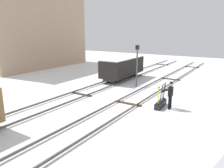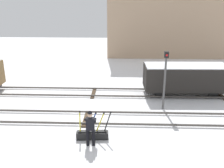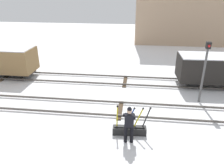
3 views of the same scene
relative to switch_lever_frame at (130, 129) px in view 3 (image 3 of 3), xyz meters
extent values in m
plane|color=white|center=(-0.60, 2.02, -0.25)|extent=(60.00, 60.00, 0.00)
cube|color=#4C4742|center=(-0.60, 1.30, -0.12)|extent=(44.00, 0.07, 0.10)
cube|color=#4C4742|center=(-0.60, 2.74, -0.12)|extent=(44.00, 0.07, 0.10)
cube|color=#423323|center=(-0.60, 2.02, -0.21)|extent=(0.24, 1.94, 0.08)
cube|color=#4C4742|center=(-0.60, 5.30, -0.12)|extent=(44.00, 0.07, 0.10)
cube|color=#4C4742|center=(-0.60, 6.74, -0.12)|extent=(44.00, 0.07, 0.10)
cube|color=#423323|center=(-9.40, 6.02, -0.21)|extent=(0.24, 1.94, 0.08)
cube|color=#423323|center=(-0.60, 6.02, -0.21)|extent=(0.24, 1.94, 0.08)
cube|color=black|center=(-0.01, 0.00, -0.07)|extent=(1.54, 0.46, 0.36)
cube|color=black|center=(-0.01, 0.00, 0.14)|extent=(1.38, 0.29, 0.06)
cylinder|color=yellow|center=(-0.57, -0.04, 0.64)|extent=(0.08, 0.06, 1.05)
sphere|color=black|center=(-0.56, -0.04, 1.16)|extent=(0.09, 0.09, 0.09)
cylinder|color=#1E47B7|center=(-0.01, 0.00, 0.60)|extent=(0.43, 0.08, 1.00)
sphere|color=black|center=(0.18, 0.01, 1.09)|extent=(0.09, 0.09, 0.09)
cylinder|color=yellow|center=(0.37, 0.02, 0.60)|extent=(0.43, 0.08, 1.00)
sphere|color=black|center=(0.55, 0.04, 1.09)|extent=(0.09, 0.09, 0.09)
cylinder|color=black|center=(0.71, 0.05, 0.61)|extent=(0.36, 0.08, 1.02)
sphere|color=black|center=(0.86, 0.06, 1.12)|extent=(0.09, 0.09, 0.09)
cylinder|color=black|center=(-0.15, -0.60, 0.16)|extent=(0.15, 0.15, 0.81)
cylinder|color=black|center=(0.11, -0.58, 0.16)|extent=(0.15, 0.15, 0.81)
cube|color=black|center=(-0.02, -0.59, 0.85)|extent=(0.39, 0.26, 0.57)
sphere|color=tan|center=(-0.02, -0.59, 1.29)|extent=(0.22, 0.22, 0.22)
sphere|color=black|center=(-0.02, -0.59, 1.38)|extent=(0.20, 0.20, 0.20)
cylinder|color=black|center=(-0.25, -0.36, 0.94)|extent=(0.14, 0.54, 0.33)
cylinder|color=black|center=(0.17, -0.31, 0.89)|extent=(0.15, 0.56, 0.23)
cylinder|color=#4C4C4C|center=(3.87, 3.60, 1.33)|extent=(0.12, 0.12, 3.16)
cube|color=black|center=(3.87, 3.60, 3.09)|extent=(0.24, 0.24, 0.36)
sphere|color=red|center=(3.87, 3.47, 3.09)|extent=(0.14, 0.14, 0.14)
cube|color=tan|center=(6.55, 19.48, 4.26)|extent=(13.59, 5.12, 9.01)
cube|color=#2D2B28|center=(5.69, 6.02, 0.15)|extent=(5.32, 1.33, 0.20)
cube|color=black|center=(5.69, 6.02, 1.03)|extent=(5.62, 2.14, 1.56)
cube|color=white|center=(5.69, 6.02, 1.85)|extent=(5.51, 2.05, 0.06)
cylinder|color=black|center=(3.89, 5.42, 0.10)|extent=(0.70, 0.12, 0.70)
cylinder|color=black|center=(3.86, 6.52, 0.10)|extent=(0.70, 0.12, 0.70)
cylinder|color=black|center=(-8.23, 5.46, 0.10)|extent=(0.70, 0.11, 0.70)
cylinder|color=black|center=(-8.22, 6.55, 0.10)|extent=(0.70, 0.11, 0.70)
camera|label=1|loc=(-12.63, -4.41, 4.42)|focal=34.97mm
camera|label=2|loc=(1.34, -10.71, 6.17)|focal=41.03mm
camera|label=3|loc=(0.21, -8.54, 5.96)|focal=36.06mm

